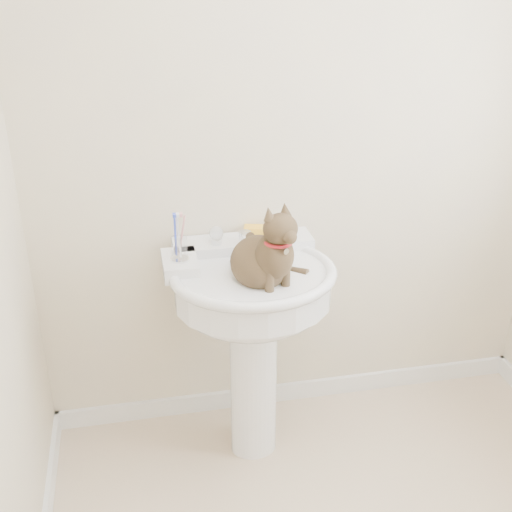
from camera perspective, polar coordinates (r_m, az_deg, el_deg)
wall_back at (r=2.60m, az=3.98°, el=9.85°), size 2.20×0.00×2.50m
baseboard_back at (r=3.14m, az=3.36°, el=-11.87°), size 2.20×0.02×0.09m
pedestal_sink at (r=2.49m, az=-0.34°, el=-4.43°), size 0.65×0.64×0.90m
faucet at (r=2.53m, az=-0.99°, el=2.01°), size 0.28×0.12×0.14m
soap_bar at (r=2.64m, az=-0.08°, el=2.33°), size 0.10×0.08×0.03m
toothbrush_cup at (r=2.41m, az=-6.83°, el=0.70°), size 0.07×0.07×0.19m
cat at (r=2.32m, az=0.73°, el=-0.17°), size 0.24×0.30×0.44m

